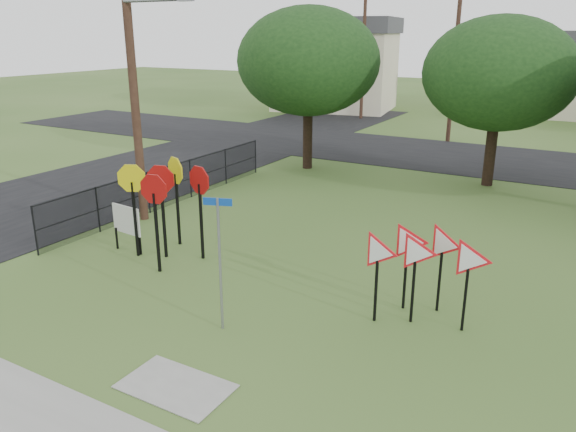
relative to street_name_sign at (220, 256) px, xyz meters
The scene contains 16 objects.
ground 1.79m from the street_name_sign, 25.92° to the left, with size 140.00×140.00×0.00m, color #395B22.
street_left 15.48m from the street_name_sign, 138.24° to the left, with size 8.00×50.00×0.02m, color black.
street_far 20.33m from the street_name_sign, 88.53° to the left, with size 60.00×8.00×0.02m, color black.
curb_pad 2.78m from the street_name_sign, 76.42° to the right, with size 2.00×1.20×0.02m, color gray.
street_name_sign is the anchor object (origin of this frame).
stop_sign_cluster 4.52m from the street_name_sign, 145.62° to the left, with size 2.53×2.09×2.70m.
yield_sign_cluster 4.34m from the street_name_sign, 35.86° to the left, with size 2.72×1.37×2.12m.
info_board 5.57m from the street_name_sign, 155.69° to the left, with size 1.12×0.15×1.40m.
utility_pole_main 8.95m from the street_name_sign, 144.74° to the left, with size 3.55×0.33×10.00m.
far_pole_a 24.47m from the street_name_sign, 93.49° to the left, with size 1.40×0.24×9.00m.
far_pole_c 31.84m from the street_name_sign, 107.40° to the left, with size 1.40×0.24×9.00m.
fence_run 9.66m from the street_name_sign, 137.44° to the left, with size 0.05×11.55×1.50m.
house_left 36.86m from the street_name_sign, 111.48° to the left, with size 10.58×8.88×7.20m.
tree_near_left 15.59m from the street_name_sign, 111.04° to the left, with size 6.40×6.40×7.27m.
tree_near_mid 15.72m from the street_name_sign, 80.62° to the left, with size 6.00×6.00×6.80m.
tree_far_left 34.16m from the street_name_sign, 117.10° to the left, with size 6.80×6.80×7.73m.
Camera 1 is at (6.08, -8.92, 6.12)m, focal length 35.00 mm.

